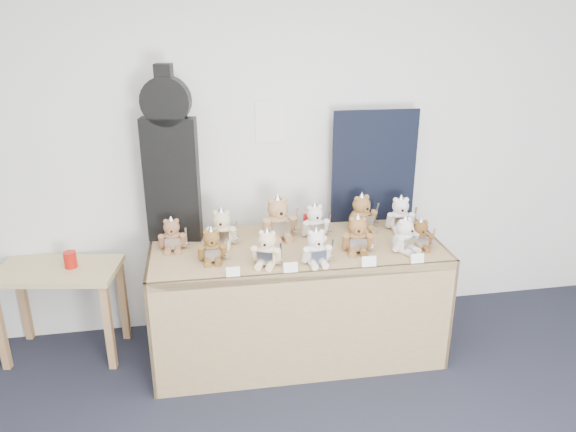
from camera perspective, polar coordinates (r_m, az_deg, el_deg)
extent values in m
plane|color=silver|center=(4.09, -4.54, 6.33)|extent=(6.00, 0.00, 6.00)
cube|color=silver|center=(4.06, -1.86, 9.55)|extent=(0.21, 0.00, 0.30)
cube|color=olive|center=(3.84, 0.87, -3.39)|extent=(2.00, 0.86, 0.06)
cube|color=olive|center=(3.67, 1.95, -11.43)|extent=(1.99, 0.05, 0.83)
cube|color=olive|center=(3.98, -13.41, -9.27)|extent=(0.03, 0.83, 0.83)
cube|color=olive|center=(4.28, 14.02, -7.10)|extent=(0.03, 0.83, 0.83)
cube|color=#9F8355|center=(4.17, -22.39, -5.15)|extent=(0.88, 0.58, 0.04)
cube|color=brown|center=(4.32, -27.22, -10.10)|extent=(0.06, 0.06, 0.64)
cube|color=brown|center=(4.61, -25.27, -7.79)|extent=(0.06, 0.06, 0.64)
cube|color=brown|center=(4.05, -17.75, -10.75)|extent=(0.06, 0.06, 0.64)
cube|color=brown|center=(4.36, -16.39, -8.21)|extent=(0.06, 0.06, 0.64)
cube|color=black|center=(3.86, -11.70, 3.55)|extent=(0.38, 0.18, 0.85)
cylinder|color=black|center=(3.74, -12.31, 11.34)|extent=(0.33, 0.17, 0.32)
cube|color=black|center=(3.72, -12.46, 13.27)|extent=(0.12, 0.12, 0.21)
cube|color=black|center=(4.18, 8.75, 4.97)|extent=(0.63, 0.04, 0.84)
cylinder|color=#AB130B|center=(4.11, -21.25, -4.15)|extent=(0.09, 0.09, 0.11)
ellipsoid|color=brown|center=(3.61, -7.73, -3.63)|extent=(0.15, 0.12, 0.14)
sphere|color=brown|center=(3.57, -7.80, -2.23)|extent=(0.11, 0.11, 0.11)
cylinder|color=brown|center=(3.54, -7.75, -2.63)|extent=(0.04, 0.02, 0.04)
sphere|color=black|center=(3.52, -7.74, -2.73)|extent=(0.02, 0.02, 0.02)
sphere|color=brown|center=(3.56, -8.39, -1.65)|extent=(0.03, 0.03, 0.03)
sphere|color=brown|center=(3.56, -7.28, -1.58)|extent=(0.03, 0.03, 0.03)
cylinder|color=brown|center=(3.59, -8.81, -3.72)|extent=(0.04, 0.08, 0.11)
cylinder|color=brown|center=(3.60, -6.63, -3.57)|extent=(0.04, 0.08, 0.11)
cylinder|color=brown|center=(3.58, -8.17, -4.60)|extent=(0.04, 0.09, 0.04)
cylinder|color=brown|center=(3.59, -7.13, -4.53)|extent=(0.04, 0.09, 0.04)
cube|color=silver|center=(3.56, -7.68, -3.95)|extent=(0.09, 0.02, 0.08)
cone|color=silver|center=(3.56, -7.84, -1.56)|extent=(0.09, 0.09, 0.07)
cube|color=silver|center=(3.58, -6.28, -3.30)|extent=(0.01, 0.04, 0.15)
cube|color=silver|center=(3.60, -6.24, -4.14)|extent=(0.04, 0.01, 0.01)
ellipsoid|color=beige|center=(3.53, -2.11, -3.95)|extent=(0.19, 0.18, 0.15)
sphere|color=beige|center=(3.49, -2.13, -2.42)|extent=(0.11, 0.11, 0.11)
cylinder|color=beige|center=(3.45, -2.32, -2.86)|extent=(0.05, 0.04, 0.05)
sphere|color=black|center=(3.44, -2.39, -2.98)|extent=(0.02, 0.02, 0.02)
sphere|color=beige|center=(3.48, -2.73, -1.71)|extent=(0.04, 0.04, 0.04)
sphere|color=beige|center=(3.47, -1.55, -1.81)|extent=(0.04, 0.04, 0.04)
cylinder|color=beige|center=(3.53, -3.34, -3.86)|extent=(0.07, 0.09, 0.12)
cylinder|color=beige|center=(3.50, -1.02, -4.08)|extent=(0.07, 0.09, 0.12)
cylinder|color=beige|center=(3.51, -2.86, -4.92)|extent=(0.08, 0.11, 0.05)
cylinder|color=beige|center=(3.50, -1.76, -5.02)|extent=(0.08, 0.11, 0.05)
cube|color=silver|center=(3.48, -2.35, -4.31)|extent=(0.10, 0.05, 0.08)
cone|color=silver|center=(3.47, -2.14, -1.70)|extent=(0.10, 0.10, 0.07)
cube|color=silver|center=(3.47, -0.69, -3.85)|extent=(0.03, 0.04, 0.16)
cube|color=silver|center=(3.50, -0.69, -4.76)|extent=(0.05, 0.02, 0.01)
ellipsoid|color=silver|center=(3.55, 2.84, -3.85)|extent=(0.16, 0.14, 0.15)
sphere|color=silver|center=(3.51, 2.87, -2.34)|extent=(0.11, 0.11, 0.11)
cylinder|color=silver|center=(3.47, 3.09, -2.77)|extent=(0.05, 0.03, 0.05)
sphere|color=black|center=(3.46, 3.17, -2.88)|extent=(0.02, 0.02, 0.02)
sphere|color=silver|center=(3.48, 2.31, -1.74)|extent=(0.04, 0.04, 0.04)
sphere|color=silver|center=(3.50, 3.45, -1.63)|extent=(0.04, 0.04, 0.04)
cylinder|color=silver|center=(3.51, 1.80, -3.98)|extent=(0.05, 0.09, 0.11)
cylinder|color=silver|center=(3.55, 4.05, -3.74)|extent=(0.05, 0.09, 0.11)
cylinder|color=silver|center=(3.52, 2.54, -4.90)|extent=(0.05, 0.10, 0.05)
cylinder|color=silver|center=(3.53, 3.61, -4.78)|extent=(0.05, 0.10, 0.05)
cube|color=silver|center=(3.50, 3.12, -4.19)|extent=(0.10, 0.02, 0.08)
cone|color=silver|center=(3.49, 2.88, -1.63)|extent=(0.09, 0.09, 0.07)
cube|color=silver|center=(3.54, 4.46, -3.44)|extent=(0.01, 0.04, 0.16)
cube|color=silver|center=(3.57, 4.44, -4.32)|extent=(0.05, 0.01, 0.01)
ellipsoid|color=brown|center=(3.74, 7.02, -2.57)|extent=(0.18, 0.16, 0.16)
sphere|color=brown|center=(3.70, 7.09, -1.02)|extent=(0.12, 0.12, 0.12)
cylinder|color=brown|center=(3.66, 7.18, -1.45)|extent=(0.05, 0.03, 0.05)
sphere|color=black|center=(3.64, 7.21, -1.56)|extent=(0.02, 0.02, 0.02)
sphere|color=brown|center=(3.68, 6.52, -0.36)|extent=(0.04, 0.04, 0.04)
sphere|color=brown|center=(3.69, 7.72, -0.35)|extent=(0.04, 0.04, 0.04)
cylinder|color=brown|center=(3.71, 5.88, -2.59)|extent=(0.06, 0.10, 0.12)
cylinder|color=brown|center=(3.73, 8.24, -2.57)|extent=(0.06, 0.10, 0.12)
cylinder|color=brown|center=(3.71, 6.53, -3.58)|extent=(0.07, 0.11, 0.05)
cylinder|color=brown|center=(3.71, 7.65, -3.57)|extent=(0.07, 0.11, 0.05)
cube|color=silver|center=(3.68, 7.14, -2.90)|extent=(0.11, 0.04, 0.09)
cone|color=silver|center=(3.68, 7.13, -0.29)|extent=(0.10, 0.10, 0.08)
cube|color=silver|center=(3.71, 8.65, -2.29)|extent=(0.02, 0.04, 0.17)
cube|color=silver|center=(3.74, 8.60, -3.21)|extent=(0.05, 0.01, 0.01)
ellipsoid|color=silver|center=(3.80, 11.68, -2.55)|extent=(0.20, 0.19, 0.16)
sphere|color=silver|center=(3.76, 11.79, -1.10)|extent=(0.11, 0.11, 0.11)
cylinder|color=silver|center=(3.73, 12.32, -1.45)|extent=(0.05, 0.04, 0.05)
sphere|color=black|center=(3.72, 12.52, -1.53)|extent=(0.02, 0.02, 0.02)
sphere|color=silver|center=(3.72, 11.45, -0.60)|extent=(0.04, 0.04, 0.04)
sphere|color=silver|center=(3.77, 12.22, -0.35)|extent=(0.04, 0.04, 0.04)
cylinder|color=silver|center=(3.73, 11.13, -2.81)|extent=(0.08, 0.10, 0.12)
cylinder|color=silver|center=(3.83, 12.64, -2.27)|extent=(0.08, 0.10, 0.12)
cylinder|color=silver|center=(3.76, 11.87, -3.56)|extent=(0.09, 0.11, 0.05)
cylinder|color=silver|center=(3.81, 12.58, -3.29)|extent=(0.09, 0.11, 0.05)
cube|color=silver|center=(3.76, 12.35, -2.79)|extent=(0.10, 0.06, 0.09)
cone|color=silver|center=(3.74, 11.84, -0.42)|extent=(0.10, 0.10, 0.07)
cube|color=silver|center=(3.84, 13.03, -1.92)|extent=(0.03, 0.04, 0.16)
cube|color=silver|center=(3.86, 12.96, -2.77)|extent=(0.04, 0.03, 0.01)
ellipsoid|color=brown|center=(3.87, 13.21, -2.40)|extent=(0.14, 0.12, 0.13)
sphere|color=brown|center=(3.83, 13.32, -1.18)|extent=(0.10, 0.10, 0.10)
cylinder|color=brown|center=(3.80, 13.52, -1.51)|extent=(0.04, 0.02, 0.04)
sphere|color=black|center=(3.79, 13.59, -1.60)|extent=(0.02, 0.02, 0.02)
sphere|color=brown|center=(3.81, 12.92, -0.67)|extent=(0.03, 0.03, 0.03)
sphere|color=brown|center=(3.83, 13.81, -0.62)|extent=(0.03, 0.03, 0.03)
cylinder|color=brown|center=(3.83, 12.41, -2.46)|extent=(0.04, 0.08, 0.10)
cylinder|color=brown|center=(3.87, 14.18, -2.35)|extent=(0.04, 0.08, 0.10)
cylinder|color=brown|center=(3.83, 12.97, -3.22)|extent=(0.04, 0.09, 0.04)
cylinder|color=brown|center=(3.85, 13.81, -3.16)|extent=(0.04, 0.09, 0.04)
cube|color=silver|center=(3.82, 13.47, -2.66)|extent=(0.09, 0.02, 0.07)
cone|color=silver|center=(3.82, 13.37, -0.60)|extent=(0.08, 0.08, 0.06)
cube|color=silver|center=(3.86, 14.54, -2.12)|extent=(0.01, 0.03, 0.14)
cube|color=silver|center=(3.88, 14.46, -2.84)|extent=(0.04, 0.01, 0.01)
ellipsoid|color=#C4B68E|center=(3.84, -6.70, -1.88)|extent=(0.19, 0.17, 0.17)
sphere|color=#C4B68E|center=(3.80, -6.77, -0.34)|extent=(0.12, 0.12, 0.12)
cylinder|color=#C4B68E|center=(3.76, -6.84, -0.76)|extent=(0.05, 0.04, 0.05)
sphere|color=black|center=(3.74, -6.87, -0.86)|extent=(0.02, 0.02, 0.02)
sphere|color=#C4B68E|center=(3.79, -7.40, 0.33)|extent=(0.04, 0.04, 0.04)
sphere|color=#C4B68E|center=(3.78, -6.21, 0.33)|extent=(0.04, 0.04, 0.04)
cylinder|color=#C4B68E|center=(3.83, -7.91, -1.89)|extent=(0.06, 0.10, 0.12)
cylinder|color=#C4B68E|center=(3.81, -5.56, -1.88)|extent=(0.06, 0.10, 0.12)
cylinder|color=#C4B68E|center=(3.81, -7.31, -2.87)|extent=(0.07, 0.11, 0.05)
cylinder|color=#C4B68E|center=(3.80, -6.19, -2.87)|extent=(0.07, 0.11, 0.05)
cube|color=silver|center=(3.78, -6.80, -2.20)|extent=(0.11, 0.04, 0.09)
cone|color=silver|center=(3.78, -6.80, 0.39)|extent=(0.10, 0.10, 0.08)
cube|color=silver|center=(3.79, -5.21, -1.61)|extent=(0.02, 0.04, 0.17)
cube|color=silver|center=(3.82, -5.18, -2.53)|extent=(0.05, 0.01, 0.01)
ellipsoid|color=#A77C53|center=(3.93, -1.03, -1.01)|extent=(0.22, 0.19, 0.20)
sphere|color=#A77C53|center=(3.88, -1.05, 0.80)|extent=(0.14, 0.14, 0.14)
cylinder|color=#A77C53|center=(3.83, -0.77, 0.34)|extent=(0.06, 0.04, 0.06)
sphere|color=black|center=(3.81, -0.67, 0.23)|extent=(0.02, 0.02, 0.02)
sphere|color=#A77C53|center=(3.85, -1.72, 1.51)|extent=(0.05, 0.05, 0.05)
sphere|color=#A77C53|center=(3.87, -0.39, 1.65)|extent=(0.05, 0.05, 0.05)
cylinder|color=#A77C53|center=(3.88, -2.25, -1.16)|extent=(0.07, 0.11, 0.15)
cylinder|color=#A77C53|center=(3.93, 0.38, -0.84)|extent=(0.07, 0.11, 0.15)
cylinder|color=#A77C53|center=(3.88, -1.35, -2.22)|extent=(0.08, 0.14, 0.06)
cylinder|color=#A77C53|center=(3.90, -0.10, -2.06)|extent=(0.08, 0.14, 0.06)
cube|color=silver|center=(3.86, -0.69, -1.35)|extent=(0.13, 0.04, 0.11)
cone|color=silver|center=(3.86, -1.05, 1.65)|extent=(0.12, 0.12, 0.09)
cube|color=silver|center=(3.91, 0.86, -0.47)|extent=(0.02, 0.05, 0.21)
cube|color=silver|center=(3.94, 0.85, -1.53)|extent=(0.06, 0.02, 0.01)
ellipsoid|color=silver|center=(3.95, 2.70, -1.16)|extent=(0.17, 0.15, 0.16)
sphere|color=silver|center=(3.91, 2.72, 0.26)|extent=(0.11, 0.11, 0.11)
cylinder|color=silver|center=(3.87, 2.94, -0.11)|extent=(0.05, 0.03, 0.05)
sphere|color=black|center=(3.86, 3.02, -0.19)|extent=(0.02, 0.02, 0.02)
sphere|color=silver|center=(3.89, 2.21, 0.83)|extent=(0.04, 0.04, 0.04)
sphere|color=silver|center=(3.91, 3.26, 0.93)|extent=(0.04, 0.04, 0.04)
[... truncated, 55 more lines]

